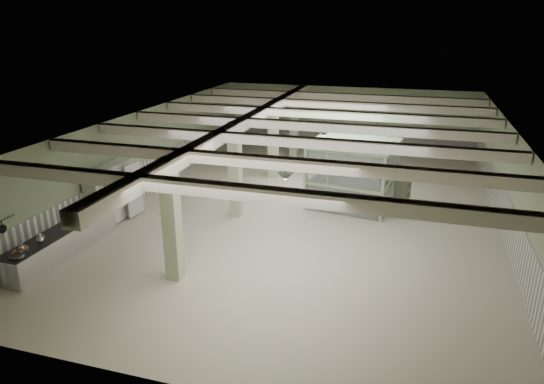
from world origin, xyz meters
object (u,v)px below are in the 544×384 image
(guard_booth, at_px, (353,162))
(filing_cabinet, at_px, (402,194))
(prep_counter, at_px, (64,242))
(walkin_cooler, at_px, (111,195))

(guard_booth, xyz_separation_m, filing_cabinet, (1.98, -0.24, -1.05))
(filing_cabinet, bearing_deg, guard_booth, -172.07)
(prep_counter, relative_size, guard_booth, 1.26)
(prep_counter, relative_size, walkin_cooler, 1.99)
(prep_counter, bearing_deg, filing_cabinet, 34.27)
(filing_cabinet, bearing_deg, walkin_cooler, -143.43)
(prep_counter, xyz_separation_m, guard_booth, (8.09, 7.10, 1.31))
(guard_booth, distance_m, filing_cabinet, 2.25)
(filing_cabinet, bearing_deg, prep_counter, -130.94)
(walkin_cooler, relative_size, guard_booth, 0.63)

